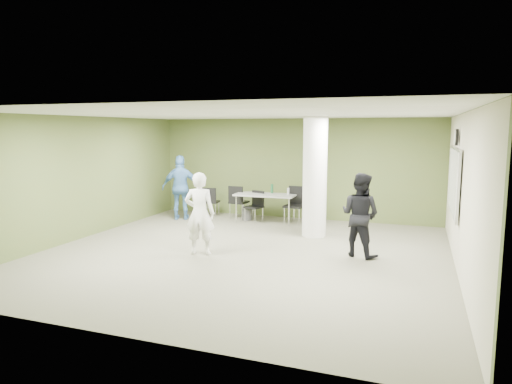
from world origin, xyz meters
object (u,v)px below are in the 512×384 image
at_px(chair_back_left, 211,200).
at_px(man_black, 360,215).
at_px(folding_table, 266,196).
at_px(man_blue, 181,188).
at_px(woman_white, 200,214).

height_order(chair_back_left, man_black, man_black).
xyz_separation_m(folding_table, man_blue, (-2.34, -0.41, 0.17)).
xyz_separation_m(man_black, man_blue, (-5.14, 2.10, 0.06)).
relative_size(folding_table, chair_back_left, 1.94).
height_order(folding_table, man_black, man_black).
bearing_deg(woman_white, man_blue, -68.44).
relative_size(chair_back_left, man_blue, 0.47).
distance_m(folding_table, man_blue, 2.38).
distance_m(man_black, man_blue, 5.55).
relative_size(folding_table, man_blue, 0.92).
xyz_separation_m(folding_table, chair_back_left, (-1.77, 0.28, -0.23)).
relative_size(man_black, man_blue, 0.93).
height_order(folding_table, man_blue, man_blue).
distance_m(folding_table, woman_white, 3.46).
bearing_deg(man_blue, woman_white, 102.24).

